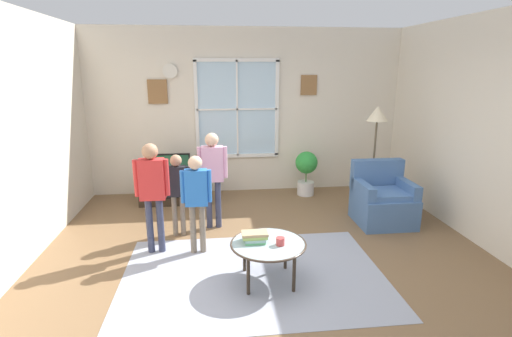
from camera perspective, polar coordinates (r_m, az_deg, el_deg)
name	(u,v)px	position (r m, az deg, el deg)	size (l,w,h in m)	color
ground_plane	(269,265)	(4.51, 1.91, -14.18)	(5.99, 6.12, 0.02)	brown
back_wall	(246,112)	(6.78, -1.54, 8.45)	(5.39, 0.17, 2.83)	beige
side_wall_right	(512,137)	(5.19, 33.82, 3.89)	(0.12, 5.52, 2.83)	beige
area_rug	(253,275)	(4.29, -0.38, -15.55)	(2.80, 1.94, 0.01)	#999EAD
tv_stand	(175,189)	(6.49, -12.02, -3.02)	(1.11, 0.47, 0.44)	#2D2319
television	(173,165)	(6.37, -12.22, 0.59)	(0.55, 0.08, 0.38)	#4C4C4C
armchair	(382,201)	(5.79, 18.30, -4.55)	(0.76, 0.74, 0.87)	#476B9E
coffee_table	(268,245)	(4.01, 1.83, -11.35)	(0.79, 0.79, 0.44)	#99B2B7
book_stack	(255,237)	(4.01, -0.19, -10.12)	(0.27, 0.19, 0.11)	#5FBB75
cup	(280,241)	(3.95, 3.63, -10.75)	(0.09, 0.09, 0.08)	#BF3F3F
remote_near_books	(260,236)	(4.12, 0.53, -10.01)	(0.04, 0.14, 0.02)	black
person_pink_shirt	(213,169)	(5.21, -6.48, -0.14)	(0.40, 0.18, 1.34)	#333851
person_blue_shirt	(196,193)	(4.53, -8.87, -3.66)	(0.36, 0.16, 1.20)	#726656
person_red_shirt	(152,186)	(4.62, -15.17, -2.48)	(0.40, 0.18, 1.34)	#333851
person_black_shirt	(177,186)	(5.05, -11.65, -2.55)	(0.33, 0.15, 1.11)	#726656
potted_plant_by_window	(306,169)	(6.69, 7.49, -0.14)	(0.38, 0.38, 0.77)	silver
floor_lamp	(377,124)	(6.13, 17.52, 6.36)	(0.32, 0.32, 1.61)	black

